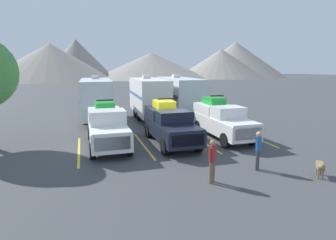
# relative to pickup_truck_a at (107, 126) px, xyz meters

# --- Properties ---
(ground_plane) EXTENTS (240.00, 240.00, 0.00)m
(ground_plane) POSITION_rel_pickup_truck_a_xyz_m (3.75, -0.20, -1.17)
(ground_plane) COLOR #3F4244
(pickup_truck_a) EXTENTS (2.10, 5.58, 2.56)m
(pickup_truck_a) POSITION_rel_pickup_truck_a_xyz_m (0.00, 0.00, 0.00)
(pickup_truck_a) COLOR white
(pickup_truck_a) RESTS_ON ground
(pickup_truck_b) EXTENTS (2.13, 5.50, 2.58)m
(pickup_truck_b) POSITION_rel_pickup_truck_a_xyz_m (3.58, -0.45, -0.01)
(pickup_truck_b) COLOR black
(pickup_truck_b) RESTS_ON ground
(pickup_truck_c) EXTENTS (2.04, 5.50, 2.63)m
(pickup_truck_c) POSITION_rel_pickup_truck_a_xyz_m (7.11, -0.21, 0.00)
(pickup_truck_c) COLOR white
(pickup_truck_c) RESTS_ON ground
(lot_stripe_a) EXTENTS (0.12, 5.50, 0.01)m
(lot_stripe_a) POSITION_rel_pickup_truck_a_xyz_m (-1.58, -0.56, -1.17)
(lot_stripe_a) COLOR gold
(lot_stripe_a) RESTS_ON ground
(lot_stripe_b) EXTENTS (0.12, 5.50, 0.01)m
(lot_stripe_b) POSITION_rel_pickup_truck_a_xyz_m (1.97, -0.56, -1.17)
(lot_stripe_b) COLOR gold
(lot_stripe_b) RESTS_ON ground
(lot_stripe_c) EXTENTS (0.12, 5.50, 0.01)m
(lot_stripe_c) POSITION_rel_pickup_truck_a_xyz_m (5.52, -0.56, -1.17)
(lot_stripe_c) COLOR gold
(lot_stripe_c) RESTS_ON ground
(lot_stripe_d) EXTENTS (0.12, 5.50, 0.01)m
(lot_stripe_d) POSITION_rel_pickup_truck_a_xyz_m (9.08, -0.56, -1.17)
(lot_stripe_d) COLOR gold
(lot_stripe_d) RESTS_ON ground
(camper_trailer_a) EXTENTS (2.59, 8.37, 3.71)m
(camper_trailer_a) POSITION_rel_pickup_truck_a_xyz_m (-0.17, 7.67, 0.78)
(camper_trailer_a) COLOR silver
(camper_trailer_a) RESTS_ON ground
(camper_trailer_b) EXTENTS (2.62, 8.33, 3.69)m
(camper_trailer_b) POSITION_rel_pickup_truck_a_xyz_m (4.21, 7.62, 0.78)
(camper_trailer_b) COLOR white
(camper_trailer_b) RESTS_ON ground
(camper_trailer_c) EXTENTS (2.73, 8.82, 3.74)m
(camper_trailer_c) POSITION_rel_pickup_truck_a_xyz_m (7.04, 7.67, 0.80)
(camper_trailer_c) COLOR silver
(camper_trailer_c) RESTS_ON ground
(person_a) EXTENTS (0.35, 0.30, 1.73)m
(person_a) POSITION_rel_pickup_truck_a_xyz_m (3.42, -6.42, -0.18)
(person_a) COLOR #726047
(person_a) RESTS_ON ground
(person_b) EXTENTS (0.32, 0.32, 1.73)m
(person_b) POSITION_rel_pickup_truck_a_xyz_m (5.93, -5.76, -0.18)
(person_b) COLOR #3F3F42
(person_b) RESTS_ON ground
(dog) EXTENTS (0.65, 0.79, 0.68)m
(dog) POSITION_rel_pickup_truck_a_xyz_m (7.88, -7.26, -0.71)
(dog) COLOR olive
(dog) RESTS_ON ground
(mountain_ridge) EXTENTS (148.19, 51.42, 16.86)m
(mountain_ridge) POSITION_rel_pickup_truck_a_xyz_m (11.83, 87.73, 5.36)
(mountain_ridge) COLOR gray
(mountain_ridge) RESTS_ON ground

